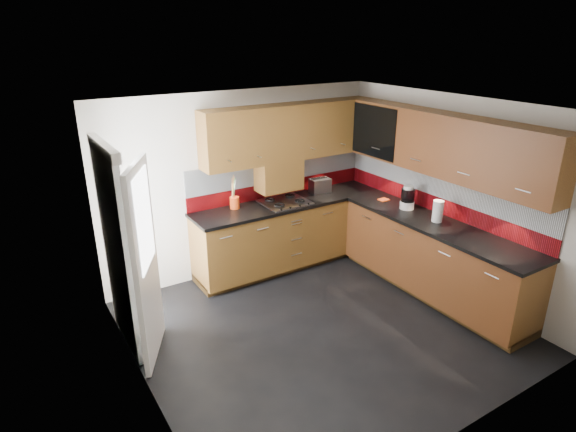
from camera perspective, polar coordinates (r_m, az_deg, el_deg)
room at (r=4.80m, az=4.37°, el=1.90°), size 4.00×3.80×2.64m
base_cabinets at (r=6.33m, az=8.06°, el=-3.67°), size 2.70×3.20×0.95m
countertop at (r=6.13m, az=8.27°, el=0.35°), size 2.72×3.22×0.04m
backsplash at (r=6.33m, az=8.65°, el=3.79°), size 2.70×3.20×0.54m
upper_cabinets at (r=6.04m, az=9.55°, el=9.06°), size 2.50×3.20×0.72m
extractor_hood at (r=6.40m, az=-1.12°, el=4.86°), size 0.60×0.33×0.40m
glass_cabinet at (r=6.56m, az=11.11°, el=10.15°), size 0.32×0.80×0.66m
back_door at (r=4.92m, az=-18.32°, el=-4.54°), size 0.42×1.19×2.04m
gas_hob at (r=6.36m, az=-0.33°, el=1.70°), size 0.60×0.53×0.05m
utensil_pot at (r=6.18m, az=-6.37°, el=1.76°), size 0.12×0.12×0.44m
toaster at (r=6.78m, az=3.80°, el=3.64°), size 0.30×0.20×0.21m
food_processor at (r=6.30m, az=13.98°, el=2.04°), size 0.18×0.18×0.30m
paper_towel at (r=5.97m, az=17.33°, el=0.55°), size 0.13×0.13×0.26m
orange_cloth at (r=6.59m, az=11.28°, el=1.90°), size 0.13×0.11×0.01m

